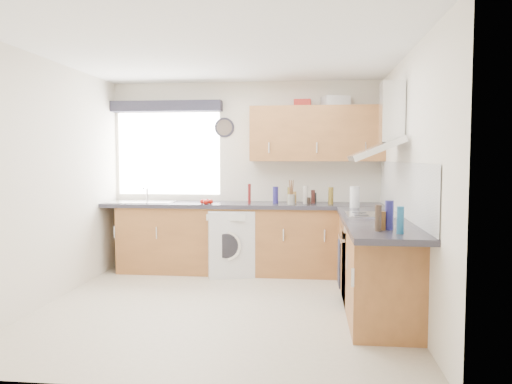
# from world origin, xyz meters

# --- Properties ---
(ground_plane) EXTENTS (3.60, 3.60, 0.00)m
(ground_plane) POSITION_xyz_m (0.00, 0.00, 0.00)
(ground_plane) COLOR beige
(ceiling) EXTENTS (3.60, 3.60, 0.02)m
(ceiling) POSITION_xyz_m (0.00, 0.00, 2.50)
(ceiling) COLOR white
(ceiling) RESTS_ON wall_back
(wall_back) EXTENTS (3.60, 0.02, 2.50)m
(wall_back) POSITION_xyz_m (0.00, 1.80, 1.25)
(wall_back) COLOR silver
(wall_back) RESTS_ON ground_plane
(wall_front) EXTENTS (3.60, 0.02, 2.50)m
(wall_front) POSITION_xyz_m (0.00, -1.80, 1.25)
(wall_front) COLOR silver
(wall_front) RESTS_ON ground_plane
(wall_left) EXTENTS (0.02, 3.60, 2.50)m
(wall_left) POSITION_xyz_m (-1.80, 0.00, 1.25)
(wall_left) COLOR silver
(wall_left) RESTS_ON ground_plane
(wall_right) EXTENTS (0.02, 3.60, 2.50)m
(wall_right) POSITION_xyz_m (1.80, 0.00, 1.25)
(wall_right) COLOR silver
(wall_right) RESTS_ON ground_plane
(window) EXTENTS (1.40, 0.02, 1.10)m
(window) POSITION_xyz_m (-1.05, 1.79, 1.55)
(window) COLOR silver
(window) RESTS_ON wall_back
(window_blind) EXTENTS (1.50, 0.18, 0.14)m
(window_blind) POSITION_xyz_m (-1.05, 1.70, 2.18)
(window_blind) COLOR #23222D
(window_blind) RESTS_ON wall_back
(splashback) EXTENTS (0.01, 3.00, 0.54)m
(splashback) POSITION_xyz_m (1.79, 0.30, 1.18)
(splashback) COLOR white
(splashback) RESTS_ON wall_right
(base_cab_back) EXTENTS (3.00, 0.58, 0.86)m
(base_cab_back) POSITION_xyz_m (-0.10, 1.51, 0.43)
(base_cab_back) COLOR brown
(base_cab_back) RESTS_ON ground_plane
(base_cab_corner) EXTENTS (0.60, 0.60, 0.86)m
(base_cab_corner) POSITION_xyz_m (1.50, 1.50, 0.43)
(base_cab_corner) COLOR brown
(base_cab_corner) RESTS_ON ground_plane
(base_cab_right) EXTENTS (0.58, 2.10, 0.86)m
(base_cab_right) POSITION_xyz_m (1.51, 0.15, 0.43)
(base_cab_right) COLOR brown
(base_cab_right) RESTS_ON ground_plane
(worktop_back) EXTENTS (3.60, 0.62, 0.05)m
(worktop_back) POSITION_xyz_m (0.00, 1.50, 0.89)
(worktop_back) COLOR #25242C
(worktop_back) RESTS_ON base_cab_back
(worktop_right) EXTENTS (0.62, 2.42, 0.05)m
(worktop_right) POSITION_xyz_m (1.50, 0.00, 0.89)
(worktop_right) COLOR #25242C
(worktop_right) RESTS_ON base_cab_right
(sink) EXTENTS (0.84, 0.46, 0.10)m
(sink) POSITION_xyz_m (-1.33, 1.50, 0.95)
(sink) COLOR silver
(sink) RESTS_ON worktop_back
(oven) EXTENTS (0.56, 0.58, 0.85)m
(oven) POSITION_xyz_m (1.50, 0.30, 0.42)
(oven) COLOR black
(oven) RESTS_ON ground_plane
(hob_plate) EXTENTS (0.52, 0.52, 0.01)m
(hob_plate) POSITION_xyz_m (1.50, 0.30, 0.92)
(hob_plate) COLOR silver
(hob_plate) RESTS_ON worktop_right
(extractor_hood) EXTENTS (0.52, 0.78, 0.66)m
(extractor_hood) POSITION_xyz_m (1.60, 0.30, 1.77)
(extractor_hood) COLOR silver
(extractor_hood) RESTS_ON wall_right
(upper_cabinets) EXTENTS (1.70, 0.35, 0.70)m
(upper_cabinets) POSITION_xyz_m (0.95, 1.62, 1.80)
(upper_cabinets) COLOR brown
(upper_cabinets) RESTS_ON wall_back
(washing_machine) EXTENTS (0.70, 0.68, 0.83)m
(washing_machine) POSITION_xyz_m (-0.15, 1.40, 0.42)
(washing_machine) COLOR silver
(washing_machine) RESTS_ON ground_plane
(wall_clock) EXTENTS (0.26, 0.04, 0.26)m
(wall_clock) POSITION_xyz_m (-0.28, 1.77, 1.90)
(wall_clock) COLOR #23222D
(wall_clock) RESTS_ON wall_back
(casserole) EXTENTS (0.38, 0.32, 0.13)m
(casserole) POSITION_xyz_m (1.19, 1.72, 2.22)
(casserole) COLOR silver
(casserole) RESTS_ON upper_cabinets
(storage_box) EXTENTS (0.22, 0.19, 0.10)m
(storage_box) POSITION_xyz_m (0.76, 1.72, 2.20)
(storage_box) COLOR #AB2821
(storage_box) RESTS_ON upper_cabinets
(utensil_pot) EXTENTS (0.10, 0.10, 0.13)m
(utensil_pot) POSITION_xyz_m (0.64, 1.35, 0.97)
(utensil_pot) COLOR gray
(utensil_pot) RESTS_ON worktop_back
(kitchen_roll) EXTENTS (0.13, 0.13, 0.25)m
(kitchen_roll) POSITION_xyz_m (1.39, 1.05, 1.03)
(kitchen_roll) COLOR silver
(kitchen_roll) RESTS_ON worktop_right
(tomato_cluster) EXTENTS (0.18, 0.18, 0.07)m
(tomato_cluster) POSITION_xyz_m (-0.43, 1.30, 0.94)
(tomato_cluster) COLOR #9E0F07
(tomato_cluster) RESTS_ON worktop_back
(jar_0) EXTENTS (0.07, 0.07, 0.21)m
(jar_0) POSITION_xyz_m (0.43, 1.52, 1.02)
(jar_0) COLOR navy
(jar_0) RESTS_ON worktop_back
(jar_1) EXTENTS (0.06, 0.06, 0.13)m
(jar_1) POSITION_xyz_m (0.92, 1.63, 0.98)
(jar_1) COLOR black
(jar_1) RESTS_ON worktop_back
(jar_2) EXTENTS (0.06, 0.06, 0.23)m
(jar_2) POSITION_xyz_m (0.81, 1.47, 1.02)
(jar_2) COLOR #AB9F92
(jar_2) RESTS_ON worktop_back
(jar_3) EXTENTS (0.06, 0.06, 0.22)m
(jar_3) POSITION_xyz_m (1.13, 1.46, 1.02)
(jar_3) COLOR brown
(jar_3) RESTS_ON worktop_back
(jar_4) EXTENTS (0.06, 0.06, 0.20)m
(jar_4) POSITION_xyz_m (0.60, 1.67, 1.01)
(jar_4) COLOR brown
(jar_4) RESTS_ON worktop_back
(jar_5) EXTENTS (0.04, 0.04, 0.25)m
(jar_5) POSITION_xyz_m (0.10, 1.40, 1.04)
(jar_5) COLOR maroon
(jar_5) RESTS_ON worktop_back
(jar_6) EXTENTS (0.06, 0.06, 0.15)m
(jar_6) POSITION_xyz_m (0.67, 1.56, 0.98)
(jar_6) COLOR olive
(jar_6) RESTS_ON worktop_back
(jar_7) EXTENTS (0.05, 0.05, 0.09)m
(jar_7) POSITION_xyz_m (0.85, 1.39, 0.96)
(jar_7) COLOR black
(jar_7) RESTS_ON worktop_back
(jar_8) EXTENTS (0.05, 0.05, 0.17)m
(jar_8) POSITION_xyz_m (0.91, 1.56, 1.00)
(jar_8) COLOR #401B17
(jar_8) RESTS_ON worktop_back
(bottle_0) EXTENTS (0.05, 0.05, 0.21)m
(bottle_0) POSITION_xyz_m (1.56, -0.94, 1.02)
(bottle_0) COLOR #1A557E
(bottle_0) RESTS_ON worktop_right
(bottle_1) EXTENTS (0.07, 0.07, 0.24)m
(bottle_1) POSITION_xyz_m (1.51, -0.72, 1.03)
(bottle_1) COLOR navy
(bottle_1) RESTS_ON worktop_right
(bottle_2) EXTENTS (0.05, 0.05, 0.21)m
(bottle_2) POSITION_xyz_m (1.41, -0.81, 1.02)
(bottle_2) COLOR #3C2D21
(bottle_2) RESTS_ON worktop_right
(bottle_3) EXTENTS (0.06, 0.06, 0.15)m
(bottle_3) POSITION_xyz_m (1.45, -0.74, 0.99)
(bottle_3) COLOR brown
(bottle_3) RESTS_ON worktop_right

